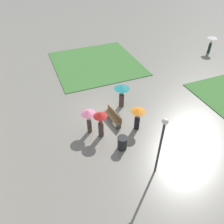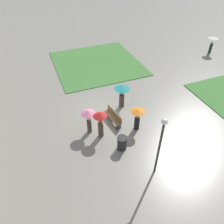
# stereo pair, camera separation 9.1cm
# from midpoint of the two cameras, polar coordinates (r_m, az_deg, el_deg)

# --- Properties ---
(ground_plane) EXTENTS (90.00, 90.00, 0.00)m
(ground_plane) POSITION_cam_midpoint_polar(r_m,az_deg,el_deg) (16.80, -2.03, 0.17)
(ground_plane) COLOR gray
(lawn_patch_near) EXTENTS (8.74, 8.52, 0.06)m
(lawn_patch_near) POSITION_cam_midpoint_polar(r_m,az_deg,el_deg) (23.50, -4.24, 12.58)
(lawn_patch_near) COLOR #427A38
(lawn_patch_near) RESTS_ON ground_plane
(park_bench) EXTENTS (1.95, 0.68, 0.90)m
(park_bench) POSITION_cam_midpoint_polar(r_m,az_deg,el_deg) (15.63, 0.17, -1.08)
(park_bench) COLOR brown
(park_bench) RESTS_ON ground_plane
(lamp_post) EXTENTS (0.32, 0.32, 4.01)m
(lamp_post) POSITION_cam_midpoint_polar(r_m,az_deg,el_deg) (11.30, 12.55, -7.06)
(lamp_post) COLOR #2D2D30
(lamp_post) RESTS_ON ground_plane
(trash_bin) EXTENTS (0.64, 0.64, 0.94)m
(trash_bin) POSITION_cam_midpoint_polar(r_m,az_deg,el_deg) (13.79, 2.51, -8.08)
(trash_bin) COLOR #232326
(trash_bin) RESTS_ON ground_plane
(crowd_person_teal) EXTENTS (1.19, 1.19, 1.91)m
(crowd_person_teal) POSITION_cam_midpoint_polar(r_m,az_deg,el_deg) (16.50, 2.41, 5.35)
(crowd_person_teal) COLOR #47382D
(crowd_person_teal) RESTS_ON ground_plane
(crowd_person_pink) EXTENTS (0.97, 0.97, 1.86)m
(crowd_person_pink) POSITION_cam_midpoint_polar(r_m,az_deg,el_deg) (14.32, -6.32, -1.12)
(crowd_person_pink) COLOR #47382D
(crowd_person_pink) RESTS_ON ground_plane
(crowd_person_red) EXTENTS (0.91, 0.91, 1.98)m
(crowd_person_red) POSITION_cam_midpoint_polar(r_m,az_deg,el_deg) (13.98, -3.19, -2.32)
(crowd_person_red) COLOR #47382D
(crowd_person_red) RESTS_ON ground_plane
(crowd_person_orange) EXTENTS (0.99, 0.99, 1.72)m
(crowd_person_orange) POSITION_cam_midpoint_polar(r_m,az_deg,el_deg) (14.72, 6.53, -1.03)
(crowd_person_orange) COLOR black
(crowd_person_orange) RESTS_ON ground_plane
(lone_walker_far_path) EXTENTS (1.05, 1.05, 1.89)m
(lone_walker_far_path) POSITION_cam_midpoint_polar(r_m,az_deg,el_deg) (27.63, 24.50, 16.63)
(lone_walker_far_path) COLOR #1E3328
(lone_walker_far_path) RESTS_ON ground_plane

